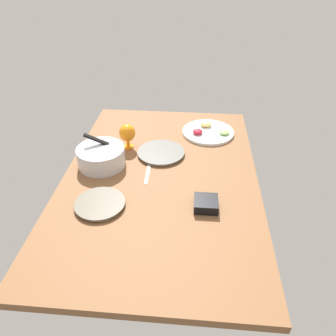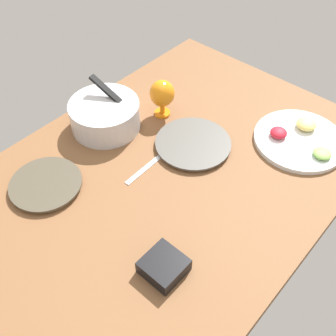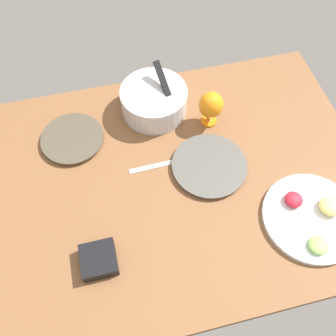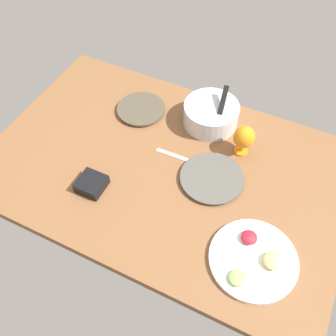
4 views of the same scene
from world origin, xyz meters
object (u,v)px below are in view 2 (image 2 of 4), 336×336
fruit_platter (300,139)px  square_bowl_black (164,266)px  dinner_plate_left (46,185)px  dinner_plate_right (193,144)px  mixing_bowl (105,114)px  hurricane_glass_orange (162,94)px

fruit_platter → square_bowl_black: fruit_platter is taller
dinner_plate_left → dinner_plate_right: (48.06, -24.28, -0.06)cm
dinner_plate_left → square_bowl_black: (3.16, -50.34, 1.55)cm
mixing_bowl → hurricane_glass_orange: size_ratio=1.72×
dinner_plate_right → fruit_platter: bearing=-44.9°
dinner_plate_right → mixing_bowl: bearing=113.2°
dinner_plate_left → hurricane_glass_orange: size_ratio=1.57×
dinner_plate_left → hurricane_glass_orange: 55.00cm
dinner_plate_left → hurricane_glass_orange: hurricane_glass_orange is taller
dinner_plate_right → hurricane_glass_orange: bearing=73.5°
hurricane_glass_orange → mixing_bowl: bearing=150.6°
fruit_platter → hurricane_glass_orange: size_ratio=2.18×
dinner_plate_right → fruit_platter: size_ratio=0.83×
dinner_plate_left → mixing_bowl: (34.35, 7.73, 4.80)cm
dinner_plate_left → dinner_plate_right: size_ratio=0.87×
fruit_platter → square_bowl_black: (-73.10, 2.03, 1.32)cm
dinner_plate_left → dinner_plate_right: dinner_plate_left is taller
dinner_plate_right → mixing_bowl: (-13.71, 32.01, 4.85)cm
dinner_plate_left → square_bowl_black: 50.46cm
fruit_platter → hurricane_glass_orange: (-22.04, 48.88, 8.31)cm
mixing_bowl → dinner_plate_left: bearing=-167.3°
dinner_plate_right → hurricane_glass_orange: size_ratio=1.81×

